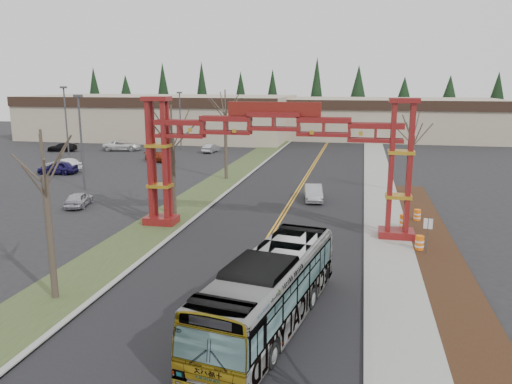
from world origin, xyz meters
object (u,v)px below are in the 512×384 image
(retail_building_east, at_px, (388,118))
(parked_car_near_b, at_px, (64,165))
(parked_car_far_a, at_px, (211,148))
(barrel_mid, at_px, (404,222))
(light_pole_far, at_px, (180,117))
(parked_car_mid_a, at_px, (160,157))
(retail_building_west, at_px, (163,117))
(light_pole_near, at_px, (81,135))
(gateway_arch, at_px, (274,143))
(bare_tree_median_far, at_px, (225,113))
(silver_sedan, at_px, (313,193))
(light_pole_mid, at_px, (66,117))
(parked_car_near_a, at_px, (79,199))
(parked_car_mid_b, at_px, (58,168))
(bare_tree_median_near, at_px, (44,177))
(bare_tree_median_mid, at_px, (172,136))
(parked_car_far_c, at_px, (62,147))
(bare_tree_right_far, at_px, (413,136))
(street_sign, at_px, (428,229))
(parked_car_far_b, at_px, (122,146))
(barrel_north, at_px, (417,216))
(transit_bus, at_px, (270,290))
(barrel_south, at_px, (419,244))

(retail_building_east, distance_m, parked_car_near_b, 57.65)
(parked_car_far_a, relative_size, barrel_mid, 3.57)
(light_pole_far, bearing_deg, parked_car_mid_a, -82.87)
(retail_building_west, distance_m, light_pole_near, 45.58)
(gateway_arch, height_order, bare_tree_median_far, bare_tree_median_far)
(silver_sedan, xyz_separation_m, bare_tree_median_far, (-9.76, 7.67, 6.18))
(silver_sedan, height_order, light_pole_mid, light_pole_mid)
(parked_car_near_a, xyz_separation_m, light_pole_mid, (-15.64, 23.45, 4.79))
(light_pole_mid, distance_m, light_pole_far, 16.00)
(parked_car_mid_b, xyz_separation_m, bare_tree_median_near, (18.82, -28.92, 5.04))
(silver_sedan, relative_size, bare_tree_median_mid, 0.49)
(parked_car_far_c, relative_size, bare_tree_right_far, 0.58)
(light_pole_far, bearing_deg, bare_tree_median_far, -58.71)
(parked_car_near_a, height_order, street_sign, street_sign)
(street_sign, relative_size, barrel_mid, 2.08)
(parked_car_far_b, bearing_deg, retail_building_west, -10.09)
(bare_tree_median_far, distance_m, bare_tree_right_far, 18.40)
(retail_building_east, height_order, bare_tree_median_near, bare_tree_median_near)
(barrel_north, bearing_deg, street_sign, -91.59)
(gateway_arch, bearing_deg, street_sign, -16.67)
(parked_car_far_b, bearing_deg, parked_car_near_b, 171.94)
(gateway_arch, xyz_separation_m, light_pole_mid, (-32.19, 26.96, -0.58))
(parked_car_far_b, bearing_deg, barrel_mid, -145.25)
(barrel_north, bearing_deg, bare_tree_median_mid, -174.01)
(parked_car_far_c, bearing_deg, parked_car_mid_a, 63.17)
(silver_sedan, distance_m, parked_car_near_b, 30.12)
(parked_car_far_a, relative_size, light_pole_near, 0.43)
(parked_car_near_a, bearing_deg, transit_bus, 126.54)
(parked_car_mid_a, xyz_separation_m, barrel_mid, (27.82, -24.36, -0.09))
(bare_tree_median_near, bearing_deg, bare_tree_right_far, 55.77)
(parked_car_far_b, bearing_deg, barrel_north, -142.53)
(parked_car_far_a, distance_m, parked_car_far_b, 13.39)
(silver_sedan, xyz_separation_m, parked_car_mid_b, (-28.58, 6.70, 0.05))
(barrel_mid, bearing_deg, parked_car_far_b, 138.36)
(barrel_north, bearing_deg, parked_car_near_b, 159.85)
(bare_tree_median_mid, distance_m, light_pole_mid, 34.36)
(parked_car_far_a, xyz_separation_m, parked_car_far_b, (-13.36, -0.87, 0.12))
(parked_car_near_a, bearing_deg, gateway_arch, 156.20)
(transit_bus, xyz_separation_m, parked_car_far_a, (-17.70, 49.60, -0.92))
(bare_tree_median_far, bearing_deg, retail_building_east, 68.07)
(retail_building_west, relative_size, parked_car_mid_b, 10.85)
(parked_car_mid_b, distance_m, barrel_south, 40.49)
(bare_tree_right_far, height_order, barrel_south, bare_tree_right_far)
(retail_building_east, bearing_deg, bare_tree_median_far, -111.93)
(parked_car_mid_a, xyz_separation_m, parked_car_mid_b, (-7.62, -10.34, 0.11))
(parked_car_mid_b, height_order, parked_car_far_c, parked_car_mid_b)
(retail_building_east, xyz_separation_m, parked_car_far_c, (-47.09, -28.91, -2.89))
(parked_car_mid_b, bearing_deg, light_pole_mid, -160.24)
(bare_tree_right_far, distance_m, light_pole_far, 39.02)
(gateway_arch, relative_size, transit_bus, 1.64)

